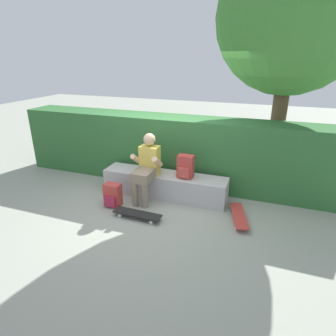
# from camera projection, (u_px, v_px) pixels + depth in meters

# --- Properties ---
(ground_plane) EXTENTS (24.00, 24.00, 0.00)m
(ground_plane) POSITION_uv_depth(u_px,v_px,m) (158.00, 204.00, 5.03)
(ground_plane) COLOR gray
(bench_main) EXTENTS (2.29, 0.48, 0.44)m
(bench_main) POSITION_uv_depth(u_px,v_px,m) (164.00, 185.00, 5.24)
(bench_main) COLOR #AFAAAB
(bench_main) RESTS_ON ground
(person_skater) EXTENTS (0.49, 0.62, 1.19)m
(person_skater) POSITION_uv_depth(u_px,v_px,m) (147.00, 166.00, 4.98)
(person_skater) COLOR gold
(person_skater) RESTS_ON ground
(skateboard_near_person) EXTENTS (0.80, 0.22, 0.09)m
(skateboard_near_person) POSITION_uv_depth(u_px,v_px,m) (137.00, 214.00, 4.55)
(skateboard_near_person) COLOR black
(skateboard_near_person) RESTS_ON ground
(skateboard_beside_bench) EXTENTS (0.40, 0.82, 0.09)m
(skateboard_beside_bench) POSITION_uv_depth(u_px,v_px,m) (239.00, 216.00, 4.50)
(skateboard_beside_bench) COLOR #BC3833
(skateboard_beside_bench) RESTS_ON ground
(backpack_on_bench) EXTENTS (0.28, 0.23, 0.40)m
(backpack_on_bench) POSITION_uv_depth(u_px,v_px,m) (185.00, 167.00, 4.96)
(backpack_on_bench) COLOR #B23833
(backpack_on_bench) RESTS_ON bench_main
(backpack_on_ground) EXTENTS (0.28, 0.23, 0.40)m
(backpack_on_ground) POSITION_uv_depth(u_px,v_px,m) (113.00, 195.00, 4.90)
(backpack_on_ground) COLOR #B23833
(backpack_on_ground) RESTS_ON ground
(hedge_row) EXTENTS (6.50, 0.70, 1.34)m
(hedge_row) POSITION_uv_depth(u_px,v_px,m) (172.00, 150.00, 5.72)
(hedge_row) COLOR #2C6130
(hedge_row) RESTS_ON ground
(tree_behind_bench) EXTENTS (2.53, 2.53, 4.29)m
(tree_behind_bench) POSITION_uv_depth(u_px,v_px,m) (293.00, 18.00, 4.69)
(tree_behind_bench) COLOR brown
(tree_behind_bench) RESTS_ON ground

